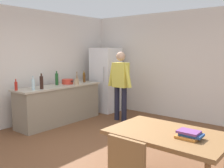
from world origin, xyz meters
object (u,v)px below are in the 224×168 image
at_px(person, 120,82).
at_px(bottle_wine_dark, 41,82).
at_px(book_stack, 189,135).
at_px(utensil_jar, 77,82).
at_px(bottle_wine_green, 57,79).
at_px(bottle_beer_brown, 84,78).
at_px(refrigerator, 106,80).
at_px(bottle_sauce_red, 16,86).
at_px(bottle_oil_amber, 84,77).
at_px(bottle_water_clear, 33,84).
at_px(cooking_pot, 68,82).
at_px(dining_table, 168,138).

xyz_separation_m(person, bottle_wine_dark, (-0.91, -1.63, 0.07)).
xyz_separation_m(person, book_stack, (2.63, -2.19, -0.19)).
xyz_separation_m(utensil_jar, bottle_wine_green, (-0.34, -0.33, 0.07)).
bearing_deg(bottle_beer_brown, bottle_wine_dark, -85.40).
bearing_deg(refrigerator, bottle_sauce_red, -94.58).
relative_size(bottle_oil_amber, bottle_water_clear, 0.93).
distance_m(cooking_pot, bottle_water_clear, 1.13).
distance_m(person, bottle_wine_dark, 1.87).
distance_m(refrigerator, bottle_oil_amber, 0.66).
distance_m(refrigerator, bottle_wine_green, 1.58).
distance_m(utensil_jar, bottle_oil_amber, 0.77).
height_order(bottle_oil_amber, bottle_wine_dark, bottle_wine_dark).
bearing_deg(refrigerator, bottle_beer_brown, -95.70).
relative_size(dining_table, book_stack, 5.06).
bearing_deg(person, dining_table, -42.41).
distance_m(bottle_beer_brown, book_stack, 4.16).
distance_m(bottle_wine_dark, bottle_water_clear, 0.21).
distance_m(dining_table, bottle_oil_amber, 4.18).
height_order(cooking_pot, bottle_sauce_red, bottle_sauce_red).
xyz_separation_m(refrigerator, cooking_pot, (-0.16, -1.28, 0.06)).
bearing_deg(person, utensil_jar, -140.56).
bearing_deg(bottle_beer_brown, dining_table, -29.73).
bearing_deg(refrigerator, bottle_wine_dark, -89.04).
height_order(bottle_beer_brown, bottle_wine_green, bottle_wine_green).
bearing_deg(person, bottle_beer_brown, -168.04).
relative_size(dining_table, bottle_beer_brown, 5.38).
xyz_separation_m(dining_table, bottle_wine_green, (-3.52, 1.14, 0.37)).
distance_m(person, cooking_pot, 1.33).
xyz_separation_m(cooking_pot, bottle_water_clear, (0.20, -1.11, 0.07)).
bearing_deg(bottle_water_clear, cooking_pot, 100.21).
relative_size(refrigerator, bottle_oil_amber, 6.43).
bearing_deg(bottle_beer_brown, bottle_water_clear, -85.94).
bearing_deg(cooking_pot, bottle_wine_green, -101.99).
bearing_deg(utensil_jar, bottle_water_clear, -94.17).
bearing_deg(person, bottle_oil_amber, -178.71).
bearing_deg(bottle_wine_green, bottle_wine_dark, -67.32).
bearing_deg(bottle_sauce_red, bottle_oil_amber, 92.03).
distance_m(dining_table, bottle_water_clear, 3.30).
height_order(utensil_jar, bottle_sauce_red, utensil_jar).
bearing_deg(cooking_pot, person, 33.06).
relative_size(dining_table, bottle_wine_dark, 4.12).
height_order(utensil_jar, bottle_water_clear, utensil_jar).
bearing_deg(refrigerator, bottle_water_clear, -89.09).
distance_m(bottle_wine_dark, bottle_sauce_red, 0.52).
height_order(person, bottle_wine_green, person).
relative_size(refrigerator, book_stack, 6.51).
height_order(dining_table, bottle_wine_dark, bottle_wine_dark).
height_order(bottle_wine_dark, bottle_sauce_red, bottle_wine_dark).
distance_m(person, bottle_beer_brown, 1.05).
height_order(dining_table, bottle_water_clear, bottle_water_clear).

